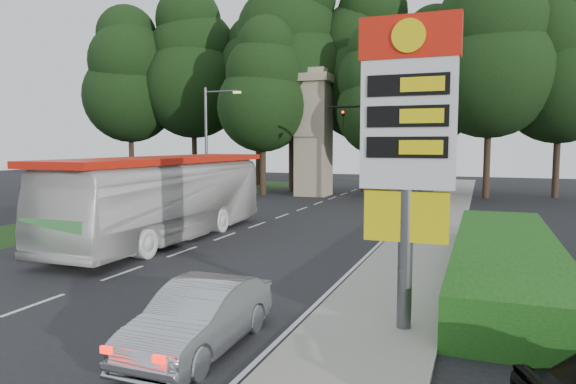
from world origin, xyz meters
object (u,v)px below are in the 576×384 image
at_px(sedan_silver, 200,317).
at_px(transit_bus, 166,199).
at_px(streetlight_signs, 209,140).
at_px(gas_station_pylon, 408,131).
at_px(monument, 314,132).
at_px(traffic_signal_mast, 399,136).

bearing_deg(sedan_silver, transit_bus, 126.11).
bearing_deg(sedan_silver, streetlight_signs, 118.00).
height_order(gas_station_pylon, monument, monument).
bearing_deg(streetlight_signs, transit_bus, -68.42).
relative_size(gas_station_pylon, sedan_silver, 1.62).
relative_size(monument, sedan_silver, 2.38).
xyz_separation_m(gas_station_pylon, transit_bus, (-11.22, 7.45, -2.64)).
bearing_deg(transit_bus, gas_station_pylon, -34.88).
xyz_separation_m(gas_station_pylon, sedan_silver, (-3.70, -2.47, -3.75)).
relative_size(traffic_signal_mast, monument, 0.72).
bearing_deg(sedan_silver, traffic_signal_mast, 88.53).
height_order(traffic_signal_mast, sedan_silver, traffic_signal_mast).
bearing_deg(streetlight_signs, sedan_silver, -60.95).
bearing_deg(monument, sedan_silver, -76.17).
relative_size(gas_station_pylon, monument, 0.68).
relative_size(traffic_signal_mast, sedan_silver, 1.70).
relative_size(traffic_signal_mast, transit_bus, 0.55).
height_order(streetlight_signs, sedan_silver, streetlight_signs).
bearing_deg(streetlight_signs, traffic_signal_mast, 8.92).
height_order(gas_station_pylon, traffic_signal_mast, traffic_signal_mast).
bearing_deg(traffic_signal_mast, gas_station_pylon, -80.91).
distance_m(gas_station_pylon, monument, 30.17).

